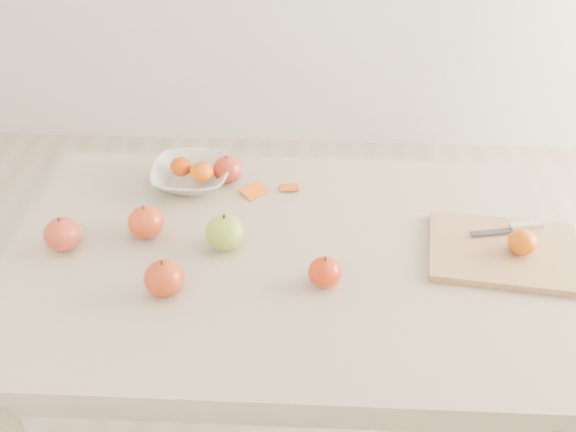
{
  "coord_description": "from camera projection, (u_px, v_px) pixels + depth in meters",
  "views": [
    {
      "loc": [
        0.06,
        -1.2,
        1.75
      ],
      "look_at": [
        0.0,
        0.05,
        0.82
      ],
      "focal_mm": 45.0,
      "sensor_mm": 36.0,
      "label": 1
    }
  ],
  "objects": [
    {
      "name": "table",
      "position": [
        287.0,
        289.0,
        1.63
      ],
      "size": [
        1.2,
        0.8,
        0.75
      ],
      "color": "#C1AE92",
      "rests_on": "ground"
    },
    {
      "name": "apple_red_b",
      "position": [
        146.0,
        222.0,
        1.6
      ],
      "size": [
        0.08,
        0.08,
        0.07
      ],
      "primitive_type": "ellipsoid",
      "color": "#9F2014",
      "rests_on": "table"
    },
    {
      "name": "cutting_board",
      "position": [
        504.0,
        252.0,
        1.56
      ],
      "size": [
        0.34,
        0.27,
        0.02
      ],
      "primitive_type": "cube",
      "rotation": [
        0.0,
        0.0,
        -0.12
      ],
      "color": "tan",
      "rests_on": "table"
    },
    {
      "name": "bowl_tangerine_near",
      "position": [
        181.0,
        166.0,
        1.77
      ],
      "size": [
        0.05,
        0.05,
        0.05
      ],
      "primitive_type": "ellipsoid",
      "color": "#E54D08",
      "rests_on": "fruit_bowl"
    },
    {
      "name": "apple_green",
      "position": [
        225.0,
        232.0,
        1.57
      ],
      "size": [
        0.09,
        0.09,
        0.08
      ],
      "primitive_type": "ellipsoid",
      "color": "olive",
      "rests_on": "table"
    },
    {
      "name": "apple_red_a",
      "position": [
        228.0,
        169.0,
        1.78
      ],
      "size": [
        0.07,
        0.07,
        0.07
      ],
      "primitive_type": "ellipsoid",
      "color": "maroon",
      "rests_on": "table"
    },
    {
      "name": "paring_knife",
      "position": [
        520.0,
        227.0,
        1.61
      ],
      "size": [
        0.17,
        0.06,
        0.01
      ],
      "color": "silver",
      "rests_on": "cutting_board"
    },
    {
      "name": "apple_red_c",
      "position": [
        164.0,
        278.0,
        1.45
      ],
      "size": [
        0.08,
        0.08,
        0.07
      ],
      "primitive_type": "ellipsoid",
      "color": "#920302",
      "rests_on": "table"
    },
    {
      "name": "apple_red_e",
      "position": [
        325.0,
        272.0,
        1.48
      ],
      "size": [
        0.07,
        0.07,
        0.06
      ],
      "primitive_type": "ellipsoid",
      "color": "#A21506",
      "rests_on": "table"
    },
    {
      "name": "orange_peel_b",
      "position": [
        289.0,
        188.0,
        1.77
      ],
      "size": [
        0.05,
        0.04,
        0.01
      ],
      "primitive_type": "cube",
      "rotation": [
        -0.14,
        0.0,
        0.17
      ],
      "color": "#E35010",
      "rests_on": "table"
    },
    {
      "name": "board_tangerine",
      "position": [
        522.0,
        242.0,
        1.53
      ],
      "size": [
        0.06,
        0.06,
        0.05
      ],
      "primitive_type": "ellipsoid",
      "color": "#D85207",
      "rests_on": "cutting_board"
    },
    {
      "name": "orange_peel_a",
      "position": [
        254.0,
        192.0,
        1.76
      ],
      "size": [
        0.07,
        0.07,
        0.01
      ],
      "primitive_type": "cube",
      "rotation": [
        0.21,
        0.0,
        0.8
      ],
      "color": "orange",
      "rests_on": "table"
    },
    {
      "name": "fruit_bowl",
      "position": [
        191.0,
        176.0,
        1.78
      ],
      "size": [
        0.19,
        0.19,
        0.05
      ],
      "primitive_type": "imported",
      "color": "silver",
      "rests_on": "table"
    },
    {
      "name": "apple_red_d",
      "position": [
        62.0,
        234.0,
        1.57
      ],
      "size": [
        0.08,
        0.08,
        0.07
      ],
      "primitive_type": "ellipsoid",
      "color": "maroon",
      "rests_on": "table"
    },
    {
      "name": "bowl_tangerine_far",
      "position": [
        202.0,
        172.0,
        1.75
      ],
      "size": [
        0.06,
        0.06,
        0.05
      ],
      "primitive_type": "ellipsoid",
      "color": "#E56108",
      "rests_on": "fruit_bowl"
    }
  ]
}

